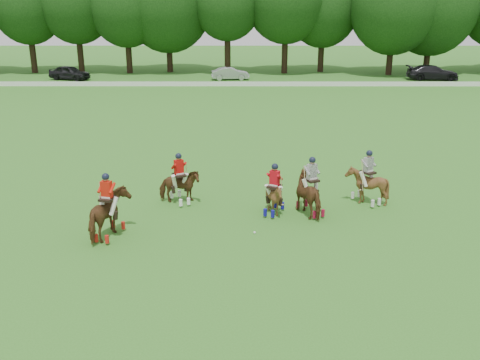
{
  "coord_description": "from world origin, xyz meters",
  "views": [
    {
      "loc": [
        1.53,
        -15.5,
        7.98
      ],
      "look_at": [
        1.49,
        4.2,
        1.4
      ],
      "focal_mm": 40.0,
      "sensor_mm": 36.0,
      "label": 1
    }
  ],
  "objects_px": {
    "car_right": "(433,73)",
    "polo_stripe_a": "(311,194)",
    "polo_red_b": "(180,186)",
    "polo_stripe_b": "(367,185)",
    "polo_red_a": "(109,214)",
    "polo_red_c": "(274,197)",
    "car_mid": "(230,74)",
    "car_left": "(70,73)",
    "polo_ball": "(255,233)"
  },
  "relations": [
    {
      "from": "car_right",
      "to": "polo_stripe_a",
      "type": "distance_m",
      "value": 42.27
    },
    {
      "from": "polo_red_b",
      "to": "polo_stripe_b",
      "type": "height_order",
      "value": "polo_stripe_b"
    },
    {
      "from": "polo_stripe_b",
      "to": "polo_red_b",
      "type": "bearing_deg",
      "value": 179.81
    },
    {
      "from": "polo_red_b",
      "to": "polo_red_a",
      "type": "bearing_deg",
      "value": -121.74
    },
    {
      "from": "polo_red_c",
      "to": "polo_red_a",
      "type": "bearing_deg",
      "value": -159.75
    },
    {
      "from": "car_mid",
      "to": "car_left",
      "type": "bearing_deg",
      "value": 84.12
    },
    {
      "from": "polo_red_c",
      "to": "polo_ball",
      "type": "height_order",
      "value": "polo_red_c"
    },
    {
      "from": "polo_stripe_a",
      "to": "polo_red_b",
      "type": "bearing_deg",
      "value": 167.3
    },
    {
      "from": "car_right",
      "to": "polo_red_b",
      "type": "height_order",
      "value": "polo_red_b"
    },
    {
      "from": "car_right",
      "to": "polo_stripe_b",
      "type": "height_order",
      "value": "polo_stripe_b"
    },
    {
      "from": "car_right",
      "to": "polo_stripe_b",
      "type": "distance_m",
      "value": 40.22
    },
    {
      "from": "car_right",
      "to": "polo_red_c",
      "type": "bearing_deg",
      "value": 156.88
    },
    {
      "from": "car_mid",
      "to": "polo_red_a",
      "type": "relative_size",
      "value": 1.68
    },
    {
      "from": "polo_red_a",
      "to": "polo_ball",
      "type": "height_order",
      "value": "polo_red_a"
    },
    {
      "from": "polo_red_c",
      "to": "polo_ball",
      "type": "bearing_deg",
      "value": -113.24
    },
    {
      "from": "car_left",
      "to": "polo_red_b",
      "type": "bearing_deg",
      "value": -138.29
    },
    {
      "from": "polo_stripe_a",
      "to": "polo_stripe_b",
      "type": "relative_size",
      "value": 1.02
    },
    {
      "from": "polo_stripe_b",
      "to": "polo_ball",
      "type": "distance_m",
      "value": 5.68
    },
    {
      "from": "polo_ball",
      "to": "polo_stripe_a",
      "type": "bearing_deg",
      "value": 40.6
    },
    {
      "from": "polo_red_a",
      "to": "polo_stripe_a",
      "type": "xyz_separation_m",
      "value": [
        7.4,
        2.24,
        -0.03
      ]
    },
    {
      "from": "car_mid",
      "to": "polo_stripe_b",
      "type": "height_order",
      "value": "polo_stripe_b"
    },
    {
      "from": "polo_red_a",
      "to": "polo_ball",
      "type": "bearing_deg",
      "value": 3.47
    },
    {
      "from": "polo_red_b",
      "to": "polo_red_c",
      "type": "height_order",
      "value": "polo_red_b"
    },
    {
      "from": "polo_red_c",
      "to": "car_mid",
      "type": "bearing_deg",
      "value": 93.68
    },
    {
      "from": "polo_red_b",
      "to": "polo_stripe_a",
      "type": "height_order",
      "value": "polo_stripe_a"
    },
    {
      "from": "car_right",
      "to": "polo_red_a",
      "type": "distance_m",
      "value": 47.77
    },
    {
      "from": "car_left",
      "to": "polo_red_a",
      "type": "xyz_separation_m",
      "value": [
        13.77,
        -40.57,
        0.11
      ]
    },
    {
      "from": "car_right",
      "to": "polo_stripe_b",
      "type": "xyz_separation_m",
      "value": [
        -15.36,
        -37.17,
        0.03
      ]
    },
    {
      "from": "polo_red_b",
      "to": "polo_red_c",
      "type": "distance_m",
      "value": 4.04
    },
    {
      "from": "polo_red_c",
      "to": "polo_red_b",
      "type": "bearing_deg",
      "value": 162.31
    },
    {
      "from": "polo_red_b",
      "to": "polo_stripe_b",
      "type": "relative_size",
      "value": 0.94
    },
    {
      "from": "polo_stripe_a",
      "to": "polo_red_c",
      "type": "bearing_deg",
      "value": -178.55
    },
    {
      "from": "car_left",
      "to": "polo_stripe_a",
      "type": "bearing_deg",
      "value": -132.55
    },
    {
      "from": "polo_red_a",
      "to": "polo_red_b",
      "type": "xyz_separation_m",
      "value": [
        2.12,
        3.43,
        -0.12
      ]
    },
    {
      "from": "polo_ball",
      "to": "car_left",
      "type": "bearing_deg",
      "value": 115.18
    },
    {
      "from": "car_right",
      "to": "polo_red_b",
      "type": "bearing_deg",
      "value": 151.65
    },
    {
      "from": "polo_red_b",
      "to": "polo_red_c",
      "type": "relative_size",
      "value": 1.03
    },
    {
      "from": "car_mid",
      "to": "polo_stripe_a",
      "type": "xyz_separation_m",
      "value": [
        3.9,
        -38.33,
        0.19
      ]
    },
    {
      "from": "car_right",
      "to": "polo_red_c",
      "type": "relative_size",
      "value": 2.59
    },
    {
      "from": "car_mid",
      "to": "polo_red_b",
      "type": "bearing_deg",
      "value": 171.99
    },
    {
      "from": "car_mid",
      "to": "polo_ball",
      "type": "xyz_separation_m",
      "value": [
        1.66,
        -40.25,
        -0.62
      ]
    },
    {
      "from": "polo_stripe_b",
      "to": "car_right",
      "type": "bearing_deg",
      "value": 67.54
    },
    {
      "from": "car_mid",
      "to": "polo_red_b",
      "type": "xyz_separation_m",
      "value": [
        -1.38,
        -37.14,
        0.09
      ]
    },
    {
      "from": "car_mid",
      "to": "polo_red_b",
      "type": "distance_m",
      "value": 37.17
    },
    {
      "from": "car_left",
      "to": "car_right",
      "type": "xyz_separation_m",
      "value": [
        38.99,
        0.0,
        0.02
      ]
    },
    {
      "from": "polo_red_c",
      "to": "polo_stripe_b",
      "type": "distance_m",
      "value": 4.07
    },
    {
      "from": "polo_red_b",
      "to": "polo_stripe_a",
      "type": "bearing_deg",
      "value": -12.7
    },
    {
      "from": "car_left",
      "to": "polo_stripe_b",
      "type": "bearing_deg",
      "value": -129.01
    },
    {
      "from": "polo_stripe_b",
      "to": "polo_stripe_a",
      "type": "bearing_deg",
      "value": -154.65
    },
    {
      "from": "car_mid",
      "to": "car_right",
      "type": "xyz_separation_m",
      "value": [
        21.72,
        0.0,
        0.12
      ]
    }
  ]
}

